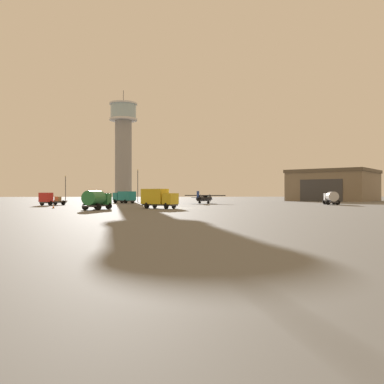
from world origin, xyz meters
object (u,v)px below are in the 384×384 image
object	(u,v)px
truck_flatbed_red	(50,199)
light_post_east	(138,183)
light_post_west	(65,186)
truck_fuel_tanker_silver	(331,197)
airplane_black	(204,198)
traffic_cone_near_left	(53,206)
control_tower	(123,144)
truck_fuel_tanker_green	(97,199)
truck_box_yellow	(159,198)
truck_box_teal	(124,197)

from	to	relation	value
truck_flatbed_red	light_post_east	size ratio (longest dim) A/B	0.67
truck_flatbed_red	light_post_west	xyz separation A→B (m)	(-3.28, 29.89, 3.26)
truck_fuel_tanker_silver	airplane_black	bearing A→B (deg)	83.07
light_post_east	traffic_cone_near_left	xyz separation A→B (m)	(-12.17, -43.03, -5.05)
control_tower	light_post_west	world-z (taller)	control_tower
truck_fuel_tanker_silver	light_post_east	size ratio (longest dim) A/B	0.73
truck_flatbed_red	truck_fuel_tanker_green	size ratio (longest dim) A/B	0.99
control_tower	truck_box_yellow	world-z (taller)	control_tower
control_tower	light_post_west	bearing A→B (deg)	-138.55
truck_flatbed_red	control_tower	bearing A→B (deg)	-165.01
control_tower	airplane_black	distance (m)	42.83
traffic_cone_near_left	truck_box_teal	bearing A→B (deg)	73.76
control_tower	airplane_black	size ratio (longest dim) A/B	3.76
control_tower	truck_fuel_tanker_silver	distance (m)	66.94
airplane_black	truck_fuel_tanker_green	xyz separation A→B (m)	(-20.53, -32.49, 0.22)
truck_box_teal	traffic_cone_near_left	distance (m)	33.40
truck_fuel_tanker_silver	truck_box_teal	distance (m)	48.46
truck_fuel_tanker_silver	traffic_cone_near_left	bearing A→B (deg)	120.75
airplane_black	truck_fuel_tanker_silver	world-z (taller)	airplane_black
truck_fuel_tanker_green	traffic_cone_near_left	bearing A→B (deg)	69.08
control_tower	airplane_black	xyz separation A→B (m)	(21.35, -33.22, -16.58)
truck_fuel_tanker_silver	light_post_east	xyz separation A→B (m)	(-42.70, 27.55, 3.80)
airplane_black	truck_box_teal	bearing A→B (deg)	105.39
truck_flatbed_red	truck_box_yellow	size ratio (longest dim) A/B	0.99
light_post_west	traffic_cone_near_left	xyz separation A→B (m)	(7.90, -46.16, -4.17)
control_tower	truck_fuel_tanker_green	distance (m)	67.72
control_tower	light_post_east	xyz separation A→B (m)	(5.12, -16.33, -12.58)
control_tower	airplane_black	world-z (taller)	control_tower
truck_fuel_tanker_silver	truck_fuel_tanker_green	distance (m)	51.83
truck_fuel_tanker_silver	truck_flatbed_red	size ratio (longest dim) A/B	1.08
traffic_cone_near_left	truck_fuel_tanker_silver	bearing A→B (deg)	15.75
truck_fuel_tanker_silver	truck_fuel_tanker_green	bearing A→B (deg)	129.91
airplane_black	truck_box_yellow	distance (m)	30.75
airplane_black	truck_fuel_tanker_silver	bearing A→B (deg)	-79.33
traffic_cone_near_left	truck_fuel_tanker_green	bearing A→B (deg)	-38.94
light_post_west	traffic_cone_near_left	distance (m)	47.01
truck_fuel_tanker_green	airplane_black	bearing A→B (deg)	-14.28
truck_box_yellow	truck_fuel_tanker_silver	bearing A→B (deg)	61.50
truck_box_teal	truck_flatbed_red	size ratio (longest dim) A/B	1.09
control_tower	truck_fuel_tanker_silver	bearing A→B (deg)	-42.53
light_post_east	traffic_cone_near_left	bearing A→B (deg)	-105.80
control_tower	traffic_cone_near_left	bearing A→B (deg)	-96.77
truck_fuel_tanker_silver	traffic_cone_near_left	size ratio (longest dim) A/B	9.50
truck_box_teal	truck_box_yellow	bearing A→B (deg)	153.39
truck_box_teal	light_post_east	world-z (taller)	light_post_east
airplane_black	truck_fuel_tanker_silver	xyz separation A→B (m)	(26.48, -10.66, 0.20)
truck_box_yellow	traffic_cone_near_left	bearing A→B (deg)	-152.37
truck_box_yellow	light_post_east	size ratio (longest dim) A/B	0.68
truck_fuel_tanker_silver	truck_box_yellow	world-z (taller)	truck_box_yellow
truck_flatbed_red	truck_box_yellow	distance (m)	28.83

